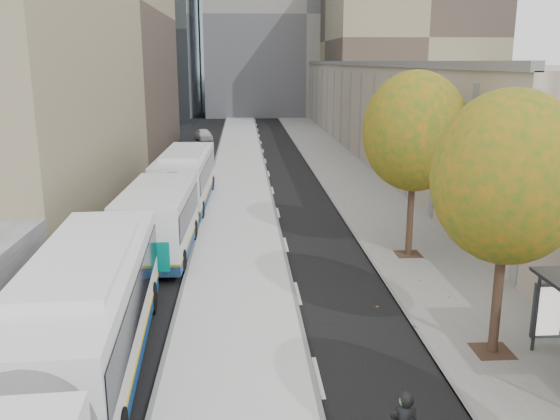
{
  "coord_description": "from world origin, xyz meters",
  "views": [
    {
      "loc": [
        -3.61,
        -2.36,
        8.32
      ],
      "look_at": [
        -2.13,
        20.73,
        2.5
      ],
      "focal_mm": 38.0,
      "sensor_mm": 36.0,
      "label": 1
    }
  ],
  "objects": [
    {
      "name": "tree_d",
      "position": [
        3.6,
        22.0,
        5.47
      ],
      "size": [
        4.4,
        4.4,
        7.6
      ],
      "color": "#322118",
      "rests_on": "sidewalk"
    },
    {
      "name": "bus_far",
      "position": [
        -7.12,
        28.23,
        1.68
      ],
      "size": [
        3.21,
        18.49,
        3.07
      ],
      "rotation": [
        0.0,
        0.0,
        -0.03
      ],
      "color": "white",
      "rests_on": "ground"
    },
    {
      "name": "bus_near",
      "position": [
        -7.64,
        8.32,
        1.77
      ],
      "size": [
        3.83,
        19.52,
        3.23
      ],
      "rotation": [
        0.0,
        0.0,
        0.05
      ],
      "color": "white",
      "rests_on": "ground"
    },
    {
      "name": "building_tan",
      "position": [
        15.5,
        64.0,
        4.0
      ],
      "size": [
        18.0,
        92.0,
        8.0
      ],
      "primitive_type": "cube",
      "color": "gray",
      "rests_on": "ground"
    },
    {
      "name": "bus_platform",
      "position": [
        -3.88,
        35.0,
        0.07
      ],
      "size": [
        4.25,
        150.0,
        0.15
      ],
      "primitive_type": "cube",
      "color": "silver",
      "rests_on": "ground"
    },
    {
      "name": "sidewalk",
      "position": [
        4.12,
        35.0,
        0.04
      ],
      "size": [
        4.75,
        150.0,
        0.08
      ],
      "primitive_type": "cube",
      "color": "gray",
      "rests_on": "ground"
    },
    {
      "name": "distant_car",
      "position": [
        -7.75,
        62.2,
        0.62
      ],
      "size": [
        2.31,
        3.87,
        1.24
      ],
      "primitive_type": "imported",
      "rotation": [
        0.0,
        0.0,
        0.25
      ],
      "color": "silver",
      "rests_on": "ground"
    },
    {
      "name": "building_far_block",
      "position": [
        6.0,
        96.0,
        15.0
      ],
      "size": [
        30.0,
        18.0,
        30.0
      ],
      "primitive_type": "cube",
      "color": "gray",
      "rests_on": "ground"
    },
    {
      "name": "tree_c",
      "position": [
        3.6,
        13.0,
        5.25
      ],
      "size": [
        4.2,
        4.2,
        7.28
      ],
      "color": "#322118",
      "rests_on": "sidewalk"
    }
  ]
}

